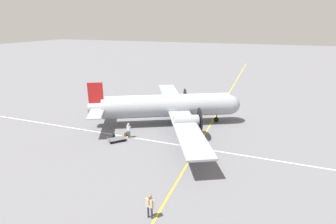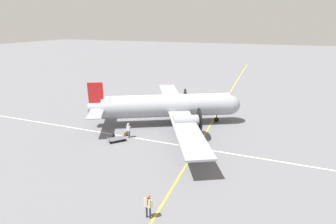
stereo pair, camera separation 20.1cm
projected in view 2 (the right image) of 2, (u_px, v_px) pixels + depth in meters
The scene contains 9 objects.
ground_plane at pixel (168, 124), 34.69m from camera, with size 300.00×300.00×0.00m, color slate.
apron_line_eastwest at pixel (208, 129), 32.91m from camera, with size 120.00×0.16×0.01m.
apron_line_northsouth at pixel (151, 140), 29.80m from camera, with size 0.16×120.00×0.01m.
airliner_main at pixel (171, 106), 33.92m from camera, with size 25.70×19.29×5.81m.
crew_foreground at pixel (148, 204), 17.62m from camera, with size 0.30×0.64×1.87m.
passenger_boarding at pixel (128, 129), 30.21m from camera, with size 0.31×0.60×1.81m.
suitcase_near_door at pixel (126, 134), 30.97m from camera, with size 0.47×0.19×0.47m.
suitcase_upright_spare at pixel (113, 136), 30.16m from camera, with size 0.44×0.13×0.65m.
baggage_cart at pixel (116, 139), 29.56m from camera, with size 2.13×2.10×0.56m.
Camera 2 is at (-30.26, -11.40, 12.67)m, focal length 28.00 mm.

